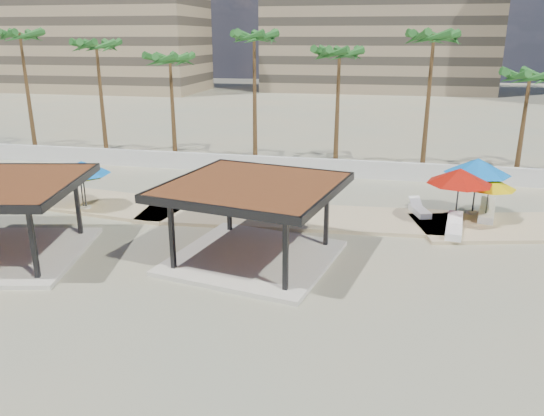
{
  "coord_description": "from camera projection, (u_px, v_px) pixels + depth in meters",
  "views": [
    {
      "loc": [
        6.36,
        -18.59,
        8.94
      ],
      "look_at": [
        1.44,
        4.22,
        1.4
      ],
      "focal_mm": 35.0,
      "sensor_mm": 36.0,
      "label": 1
    }
  ],
  "objects": [
    {
      "name": "lounger_a",
      "position": [
        223.0,
        201.0,
        29.14
      ],
      "size": [
        0.95,
        2.16,
        0.79
      ],
      "rotation": [
        0.0,
        0.0,
        1.43
      ],
      "color": "white",
      "rests_on": "promenade"
    },
    {
      "name": "palm_f",
      "position": [
        433.0,
        43.0,
        34.17
      ],
      "size": [
        3.0,
        3.0,
        9.78
      ],
      "color": "brown",
      "rests_on": "ground"
    },
    {
      "name": "umbrella_f",
      "position": [
        82.0,
        168.0,
        27.8
      ],
      "size": [
        3.66,
        3.66,
        2.59
      ],
      "rotation": [
        0.0,
        0.0,
        -0.31
      ],
      "color": "beige",
      "rests_on": "promenade"
    },
    {
      "name": "umbrella_e",
      "position": [
        490.0,
        182.0,
        26.06
      ],
      "size": [
        2.62,
        2.62,
        2.27
      ],
      "rotation": [
        0.0,
        0.0,
        -0.02
      ],
      "color": "beige",
      "rests_on": "promenade"
    },
    {
      "name": "ground",
      "position": [
        215.0,
        270.0,
        21.32
      ],
      "size": [
        200.0,
        200.0,
        0.0
      ],
      "primitive_type": "plane",
      "color": "tan",
      "rests_on": "ground"
    },
    {
      "name": "umbrella_c",
      "position": [
        460.0,
        176.0,
        25.43
      ],
      "size": [
        3.48,
        3.48,
        2.78
      ],
      "rotation": [
        0.0,
        0.0,
        0.12
      ],
      "color": "beige",
      "rests_on": "promenade"
    },
    {
      "name": "promenade",
      "position": [
        296.0,
        213.0,
        28.03
      ],
      "size": [
        44.45,
        7.97,
        0.24
      ],
      "color": "#C6B284",
      "rests_on": "ground"
    },
    {
      "name": "pavilion_central",
      "position": [
        253.0,
        215.0,
        21.72
      ],
      "size": [
        7.77,
        7.77,
        3.36
      ],
      "rotation": [
        0.0,
        0.0,
        -0.19
      ],
      "color": "beige",
      "rests_on": "ground"
    },
    {
      "name": "palm_c",
      "position": [
        170.0,
        63.0,
        37.75
      ],
      "size": [
        3.0,
        3.0,
        8.28
      ],
      "color": "brown",
      "rests_on": "ground"
    },
    {
      "name": "umbrella_d",
      "position": [
        478.0,
        166.0,
        26.83
      ],
      "size": [
        3.66,
        3.66,
        2.93
      ],
      "rotation": [
        0.0,
        0.0,
        -0.12
      ],
      "color": "beige",
      "rests_on": "promenade"
    },
    {
      "name": "lounger_b",
      "position": [
        454.0,
        230.0,
        24.68
      ],
      "size": [
        0.98,
        2.23,
        0.82
      ],
      "rotation": [
        0.0,
        0.0,
        1.43
      ],
      "color": "white",
      "rests_on": "promenade"
    },
    {
      "name": "palm_e",
      "position": [
        339.0,
        58.0,
        35.49
      ],
      "size": [
        3.0,
        3.0,
        8.75
      ],
      "color": "brown",
      "rests_on": "ground"
    },
    {
      "name": "boundary_wall",
      "position": [
        288.0,
        166.0,
        36.02
      ],
      "size": [
        56.0,
        0.3,
        1.2
      ],
      "primitive_type": "cube",
      "color": "silver",
      "rests_on": "ground"
    },
    {
      "name": "umbrella_b",
      "position": [
        79.0,
        170.0,
        27.88
      ],
      "size": [
        3.22,
        3.22,
        2.42
      ],
      "rotation": [
        0.0,
        0.0,
        -0.2
      ],
      "color": "beige",
      "rests_on": "promenade"
    },
    {
      "name": "lounger_c",
      "position": [
        419.0,
        211.0,
        27.52
      ],
      "size": [
        1.16,
        1.97,
        0.71
      ],
      "rotation": [
        0.0,
        0.0,
        1.89
      ],
      "color": "white",
      "rests_on": "promenade"
    },
    {
      "name": "lounger_d",
      "position": [
        486.0,
        214.0,
        26.87
      ],
      "size": [
        1.12,
        2.31,
        0.84
      ],
      "rotation": [
        0.0,
        0.0,
        1.38
      ],
      "color": "white",
      "rests_on": "promenade"
    },
    {
      "name": "palm_a",
      "position": [
        20.0,
        40.0,
        39.87
      ],
      "size": [
        3.0,
        3.0,
        9.91
      ],
      "color": "brown",
      "rests_on": "ground"
    },
    {
      "name": "palm_d",
      "position": [
        254.0,
        42.0,
        36.85
      ],
      "size": [
        3.0,
        3.0,
        9.8
      ],
      "color": "brown",
      "rests_on": "ground"
    },
    {
      "name": "palm_g",
      "position": [
        530.0,
        80.0,
        33.28
      ],
      "size": [
        3.0,
        3.0,
        7.43
      ],
      "color": "brown",
      "rests_on": "ground"
    },
    {
      "name": "palm_b",
      "position": [
        97.0,
        50.0,
        39.25
      ],
      "size": [
        3.0,
        3.0,
        9.18
      ],
      "color": "brown",
      "rests_on": "ground"
    },
    {
      "name": "building_mid",
      "position": [
        380.0,
        4.0,
        88.68
      ],
      "size": [
        38.0,
        16.0,
        30.4
      ],
      "color": "#847259",
      "rests_on": "ground"
    }
  ]
}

